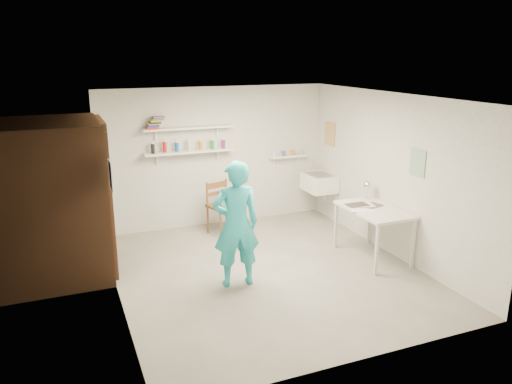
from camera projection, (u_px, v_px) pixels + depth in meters
name	position (u px, v px, depth m)	size (l,w,h in m)	color
floor	(267.00, 272.00, 6.95)	(4.00, 4.50, 0.02)	slate
ceiling	(268.00, 96.00, 6.30)	(4.00, 4.50, 0.02)	silver
wall_back	(216.00, 157.00, 8.64)	(4.00, 0.02, 2.40)	silver
wall_front	(364.00, 248.00, 4.61)	(4.00, 0.02, 2.40)	silver
wall_left	(111.00, 206.00, 5.89)	(0.02, 4.50, 2.40)	silver
wall_right	(392.00, 175.00, 7.35)	(0.02, 4.50, 2.40)	silver
doorway_recess	(105.00, 198.00, 6.89)	(0.02, 0.90, 2.00)	black
corridor_box	(50.00, 200.00, 6.62)	(1.40, 1.50, 2.10)	brown
door_lintel	(100.00, 122.00, 6.61)	(0.06, 1.05, 0.10)	brown
door_jamb_near	(111.00, 208.00, 6.45)	(0.06, 0.10, 2.00)	brown
door_jamb_far	(103.00, 189.00, 7.35)	(0.06, 0.10, 2.00)	brown
shelf_lower	(189.00, 152.00, 8.30)	(1.50, 0.22, 0.03)	white
shelf_upper	(188.00, 128.00, 8.19)	(1.50, 0.22, 0.03)	white
ledge_shelf	(288.00, 156.00, 9.07)	(0.70, 0.14, 0.03)	white
poster_left	(111.00, 176.00, 5.85)	(0.01, 0.28, 0.36)	#334C7F
poster_right_a	(330.00, 134.00, 8.85)	(0.01, 0.34, 0.42)	#995933
poster_right_b	(418.00, 163.00, 6.77)	(0.01, 0.30, 0.38)	#3F724C
belfast_sink	(319.00, 183.00, 8.91)	(0.48, 0.60, 0.30)	white
man	(236.00, 224.00, 6.36)	(0.61, 0.40, 1.66)	#26B0BE
wall_clock	(228.00, 199.00, 6.47)	(0.30, 0.30, 0.04)	beige
wooden_chair	(223.00, 206.00, 8.29)	(0.45, 0.43, 0.97)	brown
work_table	(373.00, 233.00, 7.33)	(0.69, 1.15, 0.76)	silver
desk_lamp	(368.00, 185.00, 7.64)	(0.14, 0.14, 0.14)	silver
spray_cans	(189.00, 146.00, 8.27)	(1.26, 0.06, 0.17)	black
book_stack	(155.00, 123.00, 7.97)	(0.30, 0.14, 0.20)	red
ledge_pots	(288.00, 153.00, 9.05)	(0.48, 0.07, 0.09)	silver
papers	(374.00, 208.00, 7.22)	(0.30, 0.22, 0.02)	silver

